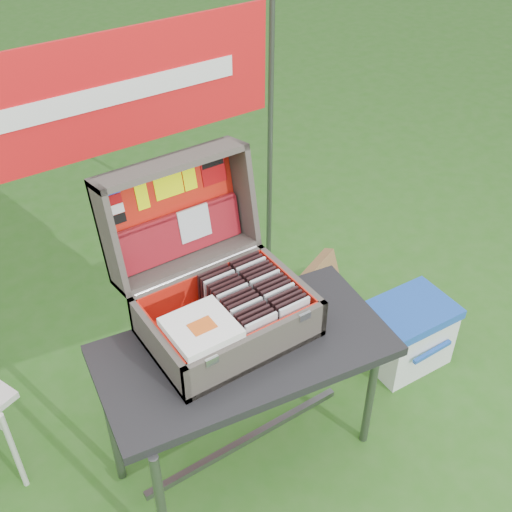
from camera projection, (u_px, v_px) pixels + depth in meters
ground at (253, 442)px, 2.93m from camera, size 80.00×80.00×0.00m
table at (245, 406)px, 2.66m from camera, size 1.19×0.71×0.70m
table_top at (244, 350)px, 2.46m from camera, size 1.19×0.71×0.04m
table_leg_fl at (162, 512)px, 2.30m from camera, size 0.04×0.04×0.66m
table_leg_fr at (371, 391)px, 2.75m from camera, size 0.04×0.04×0.66m
table_leg_bl at (112, 428)px, 2.59m from camera, size 0.04×0.04×0.66m
table_leg_br at (308, 331)px, 3.04m from camera, size 0.04×0.04×0.66m
table_brace at (246, 440)px, 2.80m from camera, size 0.97×0.03×0.03m
suitcase at (218, 267)px, 2.36m from camera, size 0.62×0.60×0.58m
suitcase_base_bottom at (228, 330)px, 2.50m from camera, size 0.62×0.44×0.02m
suitcase_base_wall_front at (258, 350)px, 2.32m from camera, size 0.62×0.02×0.17m
suitcase_base_wall_back at (200, 288)px, 2.59m from camera, size 0.62×0.02×0.17m
suitcase_base_wall_left at (158, 349)px, 2.32m from camera, size 0.02×0.44×0.17m
suitcase_base_wall_right at (290, 289)px, 2.58m from camera, size 0.02×0.44×0.17m
suitcase_liner_floor at (228, 328)px, 2.49m from camera, size 0.57×0.39×0.01m
suitcase_latch_left at (212, 361)px, 2.18m from camera, size 0.05×0.01×0.03m
suitcase_latch_right at (305, 316)px, 2.35m from camera, size 0.05×0.01×0.03m
suitcase_hinge at (198, 270)px, 2.55m from camera, size 0.56×0.02×0.02m
suitcase_lid_back at (171, 209)px, 2.56m from camera, size 0.62×0.11×0.44m
suitcase_lid_rim_far at (170, 164)px, 2.41m from camera, size 0.62×0.17×0.06m
suitcase_lid_rim_near at (188, 260)px, 2.60m from camera, size 0.62×0.17×0.06m
suitcase_lid_rim_left at (108, 239)px, 2.38m from camera, size 0.02×0.25×0.47m
suitcase_lid_rim_right at (243, 191)px, 2.64m from camera, size 0.02×0.25×0.47m
suitcase_lid_liner at (173, 210)px, 2.55m from camera, size 0.56×0.08×0.38m
suitcase_liner_wall_front at (256, 345)px, 2.32m from camera, size 0.57×0.01×0.14m
suitcase_liner_wall_back at (202, 287)px, 2.57m from camera, size 0.57×0.01×0.14m
suitcase_liner_wall_left at (162, 344)px, 2.32m from camera, size 0.01×0.39×0.14m
suitcase_liner_wall_right at (287, 288)px, 2.57m from camera, size 0.01×0.39×0.14m
suitcase_lid_pocket at (179, 235)px, 2.58m from camera, size 0.55×0.07×0.18m
suitcase_pocket_edge at (176, 215)px, 2.54m from camera, size 0.54×0.02×0.02m
suitcase_pocket_cd at (194, 223)px, 2.58m from camera, size 0.14×0.04×0.14m
lid_sticker_cc_a at (112, 190)px, 2.37m from camera, size 0.06×0.01×0.04m
lid_sticker_cc_b at (114, 200)px, 2.39m from camera, size 0.06×0.01×0.04m
lid_sticker_cc_c at (116, 209)px, 2.41m from camera, size 0.06×0.01×0.04m
lid_sticker_cc_d at (119, 219)px, 2.43m from camera, size 0.06×0.01×0.04m
lid_card_neon_tall at (142, 194)px, 2.44m from camera, size 0.05×0.03×0.12m
lid_card_neon_main at (169, 186)px, 2.50m from camera, size 0.12×0.02×0.09m
lid_card_neon_small at (190, 179)px, 2.54m from camera, size 0.06×0.02×0.09m
lid_sticker_band at (214, 171)px, 2.59m from camera, size 0.11×0.03×0.11m
lid_sticker_band_bar at (213, 164)px, 2.57m from camera, size 0.10×0.01×0.02m
cd_left_0 at (261, 335)px, 2.34m from camera, size 0.14×0.01×0.16m
cd_left_1 at (258, 331)px, 2.36m from camera, size 0.14×0.01×0.16m
cd_left_2 at (254, 327)px, 2.37m from camera, size 0.14×0.01×0.16m
cd_left_3 at (250, 323)px, 2.39m from camera, size 0.14×0.01×0.16m
cd_left_4 at (247, 319)px, 2.40m from camera, size 0.14×0.01×0.16m
cd_left_5 at (243, 316)px, 2.42m from camera, size 0.14×0.01×0.16m
cd_left_6 at (240, 312)px, 2.44m from camera, size 0.14×0.01×0.16m
cd_left_7 at (236, 309)px, 2.45m from camera, size 0.14×0.01×0.16m
cd_left_8 at (233, 305)px, 2.47m from camera, size 0.14×0.01×0.16m
cd_left_9 at (230, 302)px, 2.48m from camera, size 0.14×0.01×0.16m
cd_left_10 at (226, 298)px, 2.50m from camera, size 0.14×0.01×0.16m
cd_left_11 at (223, 295)px, 2.52m from camera, size 0.14×0.01×0.16m
cd_left_12 at (220, 291)px, 2.53m from camera, size 0.14×0.01×0.16m
cd_left_13 at (217, 288)px, 2.55m from camera, size 0.14×0.01×0.16m
cd_left_14 at (213, 285)px, 2.56m from camera, size 0.14×0.01×0.16m
cd_right_0 at (294, 319)px, 2.41m from camera, size 0.14×0.01×0.16m
cd_right_1 at (290, 315)px, 2.42m from camera, size 0.14×0.01×0.16m
cd_right_2 at (286, 312)px, 2.44m from camera, size 0.14×0.01×0.16m
cd_right_3 at (283, 308)px, 2.45m from camera, size 0.14×0.01×0.16m
cd_right_4 at (279, 305)px, 2.47m from camera, size 0.14×0.01×0.16m
cd_right_5 at (275, 301)px, 2.49m from camera, size 0.14×0.01×0.16m
cd_right_6 at (272, 298)px, 2.50m from camera, size 0.14×0.01×0.16m
cd_right_7 at (268, 294)px, 2.52m from camera, size 0.14×0.01×0.16m
cd_right_8 at (265, 291)px, 2.53m from camera, size 0.14×0.01×0.16m
cd_right_9 at (261, 288)px, 2.55m from camera, size 0.14×0.01×0.16m
cd_right_10 at (258, 284)px, 2.57m from camera, size 0.14×0.01×0.16m
cd_right_11 at (254, 281)px, 2.58m from camera, size 0.14×0.01×0.16m
cd_right_12 at (251, 278)px, 2.60m from camera, size 0.14×0.01×0.16m
cd_right_13 at (248, 275)px, 2.61m from camera, size 0.14×0.01×0.16m
cd_right_14 at (245, 272)px, 2.63m from camera, size 0.14×0.01×0.16m
songbook_0 at (201, 330)px, 2.28m from camera, size 0.23×0.23×0.00m
songbook_1 at (201, 329)px, 2.27m from camera, size 0.23×0.23×0.00m
songbook_2 at (201, 328)px, 2.27m from camera, size 0.23×0.23×0.00m
songbook_3 at (201, 327)px, 2.27m from camera, size 0.23×0.23×0.00m
songbook_4 at (201, 326)px, 2.26m from camera, size 0.23×0.23×0.00m
songbook_5 at (201, 325)px, 2.26m from camera, size 0.23×0.23×0.00m
songbook_graphic at (202, 326)px, 2.25m from camera, size 0.09×0.07×0.00m
cooler at (407, 334)px, 3.23m from camera, size 0.42×0.33×0.36m
cooler_body at (407, 337)px, 3.25m from camera, size 0.40×0.31×0.31m
cooler_lid at (412, 311)px, 3.13m from camera, size 0.42×0.33×0.05m
cooler_handle at (432, 352)px, 3.11m from camera, size 0.25×0.02×0.02m
chair_leg_fr at (14, 451)px, 2.62m from camera, size 0.02×0.02×0.47m
cardboard_box at (321, 295)px, 3.46m from camera, size 0.39×0.29×0.37m
banner_post_right at (270, 134)px, 3.51m from camera, size 0.03×0.03×1.70m
banner at (116, 92)px, 2.85m from camera, size 1.60×0.02×0.55m
banner_text at (118, 93)px, 2.84m from camera, size 1.20×0.00×0.10m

